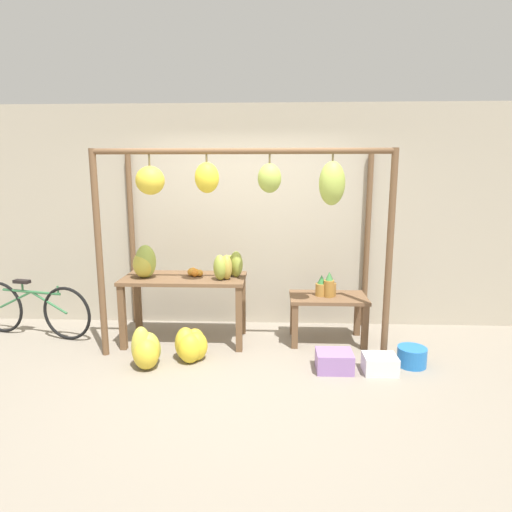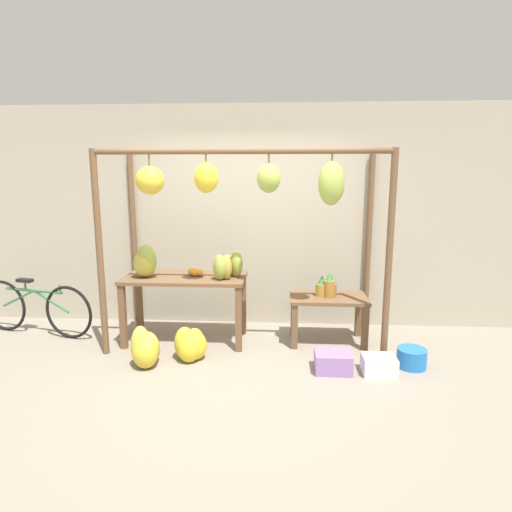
{
  "view_description": "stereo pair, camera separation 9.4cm",
  "coord_description": "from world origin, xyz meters",
  "px_view_note": "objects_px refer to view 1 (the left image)",
  "views": [
    {
      "loc": [
        0.33,
        -3.85,
        1.93
      ],
      "look_at": [
        0.13,
        0.91,
        1.03
      ],
      "focal_mm": 30.0,
      "sensor_mm": 36.0,
      "label": 1
    },
    {
      "loc": [
        0.42,
        -3.84,
        1.93
      ],
      "look_at": [
        0.13,
        0.91,
        1.03
      ],
      "focal_mm": 30.0,
      "sensor_mm": 36.0,
      "label": 2
    }
  ],
  "objects_px": {
    "pineapple_cluster": "(327,286)",
    "parked_bicycle": "(33,309)",
    "banana_pile_ground_left": "(146,350)",
    "papaya_pile": "(228,266)",
    "fruit_crate_white": "(334,361)",
    "orange_pile": "(194,272)",
    "banana_pile_on_table": "(145,263)",
    "blue_bucket": "(412,357)",
    "fruit_crate_purple": "(380,364)",
    "banana_pile_ground_right": "(191,345)"
  },
  "relations": [
    {
      "from": "banana_pile_on_table",
      "to": "fruit_crate_white",
      "type": "bearing_deg",
      "value": -17.6
    },
    {
      "from": "pineapple_cluster",
      "to": "parked_bicycle",
      "type": "height_order",
      "value": "pineapple_cluster"
    },
    {
      "from": "banana_pile_on_table",
      "to": "parked_bicycle",
      "type": "relative_size",
      "value": 0.24
    },
    {
      "from": "pineapple_cluster",
      "to": "fruit_crate_white",
      "type": "distance_m",
      "value": 0.96
    },
    {
      "from": "orange_pile",
      "to": "blue_bucket",
      "type": "bearing_deg",
      "value": -14.73
    },
    {
      "from": "pineapple_cluster",
      "to": "blue_bucket",
      "type": "relative_size",
      "value": 1.0
    },
    {
      "from": "fruit_crate_purple",
      "to": "parked_bicycle",
      "type": "bearing_deg",
      "value": 168.33
    },
    {
      "from": "fruit_crate_white",
      "to": "blue_bucket",
      "type": "bearing_deg",
      "value": 10.1
    },
    {
      "from": "papaya_pile",
      "to": "fruit_crate_purple",
      "type": "relative_size",
      "value": 1.19
    },
    {
      "from": "banana_pile_ground_left",
      "to": "parked_bicycle",
      "type": "relative_size",
      "value": 0.28
    },
    {
      "from": "banana_pile_on_table",
      "to": "fruit_crate_purple",
      "type": "distance_m",
      "value": 2.76
    },
    {
      "from": "banana_pile_ground_left",
      "to": "pineapple_cluster",
      "type": "bearing_deg",
      "value": 21.62
    },
    {
      "from": "pineapple_cluster",
      "to": "fruit_crate_white",
      "type": "relative_size",
      "value": 0.82
    },
    {
      "from": "fruit_crate_white",
      "to": "fruit_crate_purple",
      "type": "bearing_deg",
      "value": -3.27
    },
    {
      "from": "pineapple_cluster",
      "to": "papaya_pile",
      "type": "distance_m",
      "value": 1.17
    },
    {
      "from": "papaya_pile",
      "to": "fruit_crate_purple",
      "type": "distance_m",
      "value": 1.91
    },
    {
      "from": "banana_pile_ground_left",
      "to": "fruit_crate_white",
      "type": "relative_size",
      "value": 1.21
    },
    {
      "from": "banana_pile_on_table",
      "to": "papaya_pile",
      "type": "bearing_deg",
      "value": 0.17
    },
    {
      "from": "fruit_crate_white",
      "to": "pineapple_cluster",
      "type": "bearing_deg",
      "value": 89.9
    },
    {
      "from": "fruit_crate_white",
      "to": "fruit_crate_purple",
      "type": "height_order",
      "value": "fruit_crate_white"
    },
    {
      "from": "banana_pile_on_table",
      "to": "pineapple_cluster",
      "type": "relative_size",
      "value": 1.28
    },
    {
      "from": "pineapple_cluster",
      "to": "fruit_crate_white",
      "type": "height_order",
      "value": "pineapple_cluster"
    },
    {
      "from": "banana_pile_ground_left",
      "to": "fruit_crate_purple",
      "type": "height_order",
      "value": "banana_pile_ground_left"
    },
    {
      "from": "fruit_crate_purple",
      "to": "pineapple_cluster",
      "type": "bearing_deg",
      "value": 119.18
    },
    {
      "from": "blue_bucket",
      "to": "banana_pile_on_table",
      "type": "bearing_deg",
      "value": 169.89
    },
    {
      "from": "banana_pile_ground_left",
      "to": "banana_pile_on_table",
      "type": "bearing_deg",
      "value": 104.73
    },
    {
      "from": "fruit_crate_white",
      "to": "papaya_pile",
      "type": "bearing_deg",
      "value": 149.62
    },
    {
      "from": "papaya_pile",
      "to": "banana_pile_on_table",
      "type": "bearing_deg",
      "value": -179.83
    },
    {
      "from": "parked_bicycle",
      "to": "fruit_crate_purple",
      "type": "relative_size",
      "value": 4.85
    },
    {
      "from": "banana_pile_ground_right",
      "to": "blue_bucket",
      "type": "distance_m",
      "value": 2.29
    },
    {
      "from": "orange_pile",
      "to": "papaya_pile",
      "type": "height_order",
      "value": "papaya_pile"
    },
    {
      "from": "orange_pile",
      "to": "fruit_crate_white",
      "type": "relative_size",
      "value": 0.51
    },
    {
      "from": "banana_pile_on_table",
      "to": "papaya_pile",
      "type": "distance_m",
      "value": 0.95
    },
    {
      "from": "pineapple_cluster",
      "to": "parked_bicycle",
      "type": "distance_m",
      "value": 3.54
    },
    {
      "from": "banana_pile_on_table",
      "to": "fruit_crate_white",
      "type": "xyz_separation_m",
      "value": [
        2.08,
        -0.66,
        -0.85
      ]
    },
    {
      "from": "blue_bucket",
      "to": "parked_bicycle",
      "type": "height_order",
      "value": "parked_bicycle"
    },
    {
      "from": "banana_pile_ground_left",
      "to": "papaya_pile",
      "type": "bearing_deg",
      "value": 39.74
    },
    {
      "from": "banana_pile_ground_left",
      "to": "parked_bicycle",
      "type": "height_order",
      "value": "parked_bicycle"
    },
    {
      "from": "banana_pile_ground_right",
      "to": "fruit_crate_white",
      "type": "relative_size",
      "value": 1.16
    },
    {
      "from": "pineapple_cluster",
      "to": "orange_pile",
      "type": "bearing_deg",
      "value": -179.65
    },
    {
      "from": "fruit_crate_purple",
      "to": "orange_pile",
      "type": "bearing_deg",
      "value": 158.36
    },
    {
      "from": "banana_pile_ground_right",
      "to": "parked_bicycle",
      "type": "xyz_separation_m",
      "value": [
        -2.05,
        0.61,
        0.18
      ]
    },
    {
      "from": "orange_pile",
      "to": "papaya_pile",
      "type": "xyz_separation_m",
      "value": [
        0.41,
        -0.1,
        0.1
      ]
    },
    {
      "from": "fruit_crate_white",
      "to": "papaya_pile",
      "type": "height_order",
      "value": "papaya_pile"
    },
    {
      "from": "orange_pile",
      "to": "blue_bucket",
      "type": "height_order",
      "value": "orange_pile"
    },
    {
      "from": "pineapple_cluster",
      "to": "banana_pile_on_table",
      "type": "bearing_deg",
      "value": -176.92
    },
    {
      "from": "pineapple_cluster",
      "to": "parked_bicycle",
      "type": "bearing_deg",
      "value": 179.64
    },
    {
      "from": "papaya_pile",
      "to": "fruit_crate_purple",
      "type": "bearing_deg",
      "value": -23.57
    },
    {
      "from": "blue_bucket",
      "to": "banana_pile_ground_right",
      "type": "bearing_deg",
      "value": 179.03
    },
    {
      "from": "banana_pile_ground_left",
      "to": "blue_bucket",
      "type": "xyz_separation_m",
      "value": [
        2.73,
        0.13,
        -0.08
      ]
    }
  ]
}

